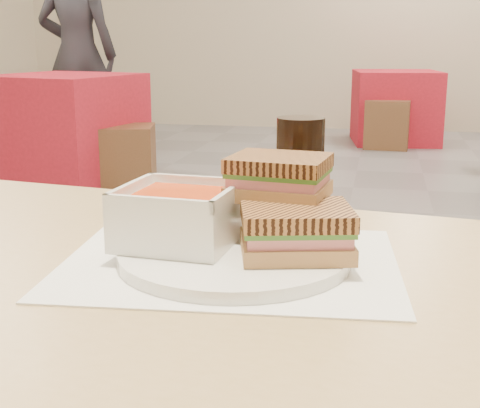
% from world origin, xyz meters
% --- Properties ---
extents(main_table, '(1.28, 0.86, 0.75)m').
position_xyz_m(main_table, '(-0.05, -2.05, 0.64)').
color(main_table, tan).
rests_on(main_table, ground).
extents(tray_liner, '(0.42, 0.34, 0.00)m').
position_xyz_m(tray_liner, '(-0.00, -2.01, 0.75)').
color(tray_liner, white).
rests_on(tray_liner, main_table).
extents(plate, '(0.27, 0.27, 0.01)m').
position_xyz_m(plate, '(0.00, -2.01, 0.76)').
color(plate, white).
rests_on(plate, tray_liner).
extents(soup_bowl, '(0.14, 0.14, 0.07)m').
position_xyz_m(soup_bowl, '(-0.07, -2.00, 0.80)').
color(soup_bowl, white).
rests_on(soup_bowl, plate).
extents(panini_lower, '(0.14, 0.13, 0.06)m').
position_xyz_m(panini_lower, '(0.08, -2.01, 0.79)').
color(panini_lower, tan).
rests_on(panini_lower, plate).
extents(panini_upper, '(0.13, 0.11, 0.05)m').
position_xyz_m(panini_upper, '(0.05, -1.95, 0.84)').
color(panini_upper, tan).
rests_on(panini_upper, panini_lower).
extents(cola_glass, '(0.07, 0.07, 0.15)m').
position_xyz_m(cola_glass, '(0.05, -1.79, 0.82)').
color(cola_glass, black).
rests_on(cola_glass, main_table).
extents(bg_table_0, '(1.04, 1.04, 0.76)m').
position_xyz_m(bg_table_0, '(-2.01, 1.65, 0.38)').
color(bg_table_0, red).
rests_on(bg_table_0, ground).
extents(bg_table_2, '(0.89, 0.89, 0.70)m').
position_xyz_m(bg_table_2, '(0.30, 4.07, 0.35)').
color(bg_table_2, red).
rests_on(bg_table_2, ground).
extents(bg_chair_0r, '(0.46, 0.46, 0.43)m').
position_xyz_m(bg_chair_0r, '(-1.54, 1.56, 0.21)').
color(bg_chair_0r, brown).
rests_on(bg_chair_0r, ground).
extents(bg_chair_2l, '(0.43, 0.43, 0.45)m').
position_xyz_m(bg_chair_2l, '(0.23, 3.71, 0.22)').
color(bg_chair_2l, brown).
rests_on(bg_chair_2l, ground).
extents(patron_a, '(0.65, 0.44, 1.75)m').
position_xyz_m(patron_a, '(-2.24, 2.38, 0.88)').
color(patron_a, black).
rests_on(patron_a, ground).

